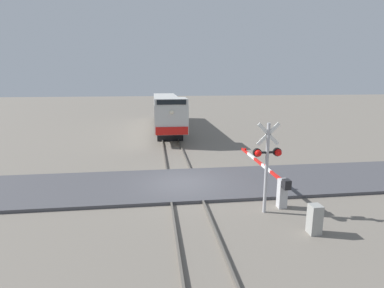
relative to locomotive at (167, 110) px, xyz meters
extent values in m
plane|color=slate|center=(0.00, -17.83, -2.09)|extent=(160.00, 160.00, 0.00)
cube|color=#59544C|center=(-0.72, -17.83, -2.02)|extent=(0.08, 80.00, 0.15)
cube|color=#59544C|center=(0.72, -17.83, -2.02)|extent=(0.08, 80.00, 0.15)
cube|color=#47474C|center=(0.00, -17.83, -2.02)|extent=(36.00, 4.89, 0.15)
cube|color=black|center=(0.00, -4.93, -1.57)|extent=(2.32, 3.20, 1.05)
cube|color=black|center=(0.00, 5.35, -1.57)|extent=(2.32, 3.20, 1.05)
cube|color=silver|center=(0.00, 0.21, 0.16)|extent=(2.72, 18.68, 2.40)
cube|color=silver|center=(0.00, -7.78, 1.59)|extent=(2.67, 2.70, 0.47)
cube|color=black|center=(0.00, -9.16, 1.59)|extent=(2.32, 0.06, 0.38)
cube|color=red|center=(0.00, -9.17, -0.69)|extent=(2.59, 0.08, 0.64)
sphere|color=#F2EACC|center=(0.00, -9.18, 0.81)|extent=(0.36, 0.36, 0.36)
cylinder|color=#ADADB2|center=(3.13, -21.47, -0.19)|extent=(0.14, 0.14, 3.80)
cube|color=white|center=(3.13, -21.47, 1.26)|extent=(0.95, 0.04, 0.95)
cube|color=white|center=(3.13, -21.47, 1.26)|extent=(0.95, 0.04, 0.95)
cube|color=black|center=(3.13, -21.47, 0.51)|extent=(1.04, 0.08, 0.08)
sphere|color=red|center=(2.71, -21.57, 0.51)|extent=(0.28, 0.28, 0.28)
sphere|color=red|center=(3.55, -21.57, 0.51)|extent=(0.28, 0.28, 0.28)
cylinder|color=black|center=(2.71, -21.45, 0.51)|extent=(0.34, 0.14, 0.34)
cylinder|color=black|center=(3.55, -21.45, 0.51)|extent=(0.34, 0.14, 0.34)
cube|color=silver|center=(4.05, -21.11, -1.45)|extent=(0.36, 0.36, 1.29)
cube|color=black|center=(4.05, -21.46, -0.90)|extent=(0.28, 0.36, 0.40)
cube|color=red|center=(4.05, -20.32, -0.90)|extent=(0.10, 1.18, 0.14)
cube|color=white|center=(4.05, -19.14, -0.90)|extent=(0.10, 1.18, 0.14)
cube|color=red|center=(4.05, -17.97, -0.90)|extent=(0.10, 1.18, 0.14)
cube|color=white|center=(4.05, -16.79, -0.90)|extent=(0.10, 1.18, 0.14)
cube|color=red|center=(4.05, -15.62, -0.90)|extent=(0.10, 1.18, 0.14)
sphere|color=red|center=(4.05, -19.05, -0.76)|extent=(0.14, 0.14, 0.14)
sphere|color=red|center=(4.05, -15.70, -0.76)|extent=(0.14, 0.14, 0.14)
cube|color=#999993|center=(4.28, -23.39, -1.54)|extent=(0.41, 0.44, 1.10)
camera|label=1|loc=(-1.36, -32.67, 3.45)|focal=27.92mm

